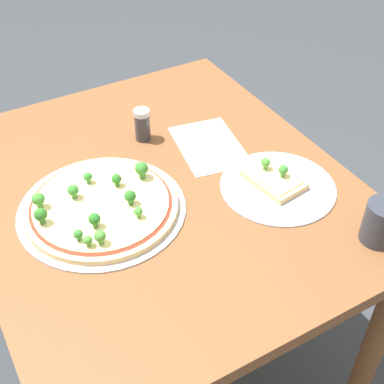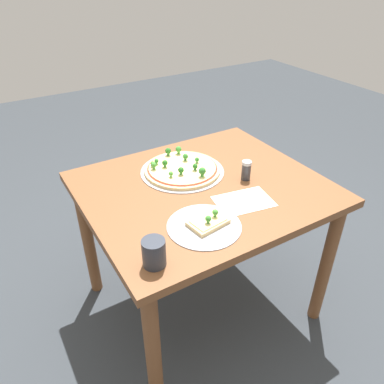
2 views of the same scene
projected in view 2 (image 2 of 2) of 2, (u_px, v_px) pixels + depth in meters
ground_plane at (201, 300)px, 2.07m from camera, size 8.00×8.00×0.00m
dining_table at (203, 205)px, 1.72m from camera, size 1.04×0.90×0.75m
pizza_tray_whole at (182, 169)px, 1.76m from camera, size 0.39×0.39×0.07m
pizza_tray_slice at (206, 224)px, 1.41m from camera, size 0.28×0.28×0.06m
drinking_cup at (154, 253)px, 1.22m from camera, size 0.08×0.08×0.10m
condiment_shaker at (246, 170)px, 1.69m from camera, size 0.04×0.04×0.09m
paper_menu at (244, 201)px, 1.56m from camera, size 0.26×0.20×0.00m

